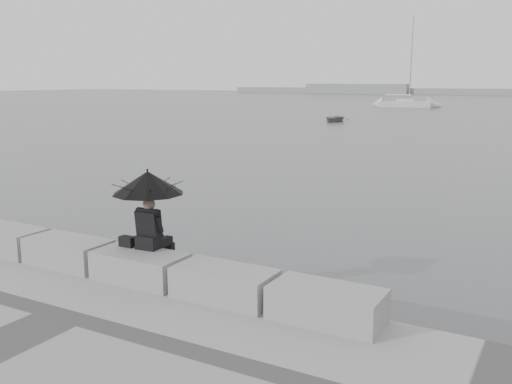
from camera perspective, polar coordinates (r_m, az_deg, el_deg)
The scene contains 10 objects.
ground at distance 10.52m, azimuth -9.74°, elevation -10.57°, with size 360.00×360.00×0.00m, color #494C4E.
stone_block_far_left at distance 12.36m, azimuth -23.61°, elevation -4.40°, with size 1.60×0.80×0.50m, color gray.
stone_block_left at distance 11.08m, azimuth -18.24°, elevation -5.74°, with size 1.60×0.80×0.50m, color gray.
stone_block_centre at distance 9.94m, azimuth -11.52°, elevation -7.34°, with size 1.60×0.80×0.50m, color gray.
stone_block_right at distance 8.97m, azimuth -3.14°, elevation -9.17°, with size 1.60×0.80×0.50m, color gray.
stone_block_far_right at distance 8.25m, azimuth 7.09°, elevation -11.12°, with size 1.60×0.80×0.50m, color gray.
seated_person at distance 9.84m, azimuth -10.77°, elevation 0.13°, with size 1.23×1.23×1.39m.
bag at distance 10.24m, azimuth -12.74°, elevation -4.85°, with size 0.28×0.16×0.18m, color black.
sailboat_left at distance 86.02m, azimuth 14.75°, elevation 8.55°, with size 7.44×2.96×12.90m.
dinghy at distance 54.84m, azimuth 7.83°, elevation 7.29°, with size 3.38×1.43×0.57m, color gray.
Camera 1 is at (6.23, -7.55, 3.86)m, focal length 40.00 mm.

